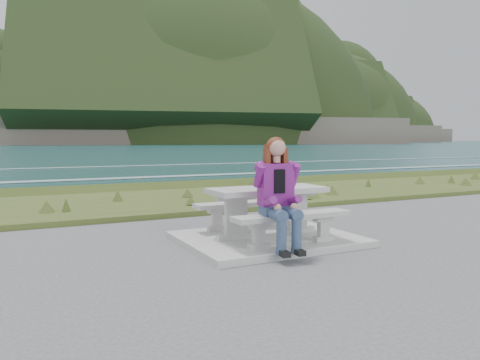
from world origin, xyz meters
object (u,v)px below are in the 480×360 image
Objects in this scene: picnic_table at (267,198)px; bench_landward at (292,220)px; bench_seaward at (246,207)px; seated_woman at (280,208)px.

bench_landward is (0.00, -0.70, -0.23)m from picnic_table.
picnic_table is at bearing 90.00° from bench_landward.
bench_seaward is (0.00, 0.70, -0.23)m from picnic_table.
seated_woman is (-0.29, -0.14, 0.21)m from bench_landward.
bench_landward is 1.00× the size of bench_seaward.
bench_seaward is at bearing 90.00° from picnic_table.
picnic_table is at bearing -90.00° from bench_seaward.
picnic_table reaches higher than bench_landward.
picnic_table is 1.00× the size of bench_landward.
seated_woman reaches higher than picnic_table.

